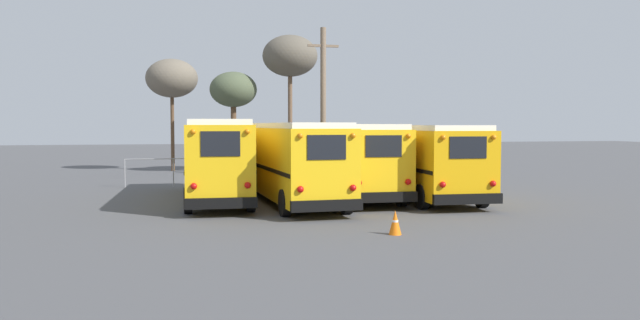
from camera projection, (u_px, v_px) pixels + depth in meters
ground_plane at (321, 200)px, 25.84m from camera, size 160.00×160.00×0.00m
school_bus_0 at (217, 157)px, 25.68m from camera, size 2.99×10.70×3.29m
school_bus_1 at (290, 159)px, 25.09m from camera, size 2.68×10.93×3.17m
school_bus_2 at (349, 157)px, 26.76m from camera, size 2.88×9.96×3.12m
school_bus_3 at (420, 159)px, 26.35m from camera, size 3.05×9.77×3.08m
utility_pole at (323, 101)px, 35.60m from camera, size 1.80×0.32×8.63m
bare_tree_0 at (172, 79)px, 41.69m from camera, size 3.45×3.45×7.52m
bare_tree_1 at (290, 57)px, 39.93m from camera, size 3.54×3.54×8.86m
bare_tree_2 at (233, 91)px, 40.09m from camera, size 3.03×3.03×6.52m
fence_line at (288, 165)px, 32.78m from camera, size 16.48×0.06×1.42m
traffic_cone at (395, 222)px, 17.53m from camera, size 0.36×0.36×0.69m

